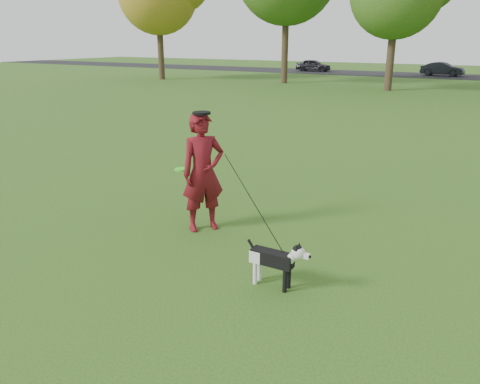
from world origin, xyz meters
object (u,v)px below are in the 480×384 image
Objects in this scene: car_left at (313,65)px; car_mid at (442,69)px; dog at (277,258)px; man at (203,173)px.

car_mid is at bearing -92.34° from car_left.
dog is at bearing -161.52° from car_left.
dog is 40.79m from car_mid.
car_mid is at bearing 39.14° from man.
car_left is 0.97× the size of car_mid.
man reaches higher than car_mid.
car_mid is at bearing 94.73° from dog.
car_left is at bearing 56.00° from man.
man is 2.41m from dog.
car_mid reaches higher than dog.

